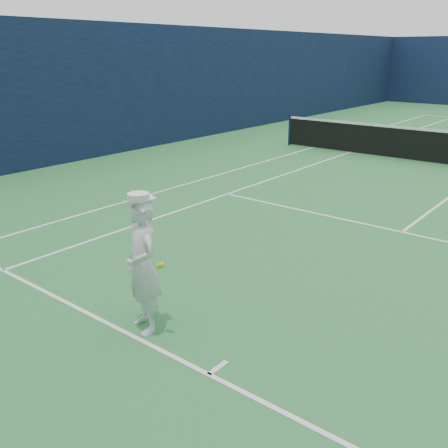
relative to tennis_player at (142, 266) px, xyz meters
name	(u,v)px	position (x,y,z in m)	size (l,w,h in m)	color
tennis_player	(142,266)	(0.00, 0.00, 0.00)	(0.71, 0.68, 1.69)	white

